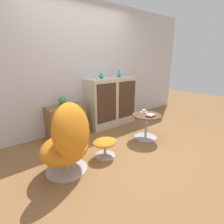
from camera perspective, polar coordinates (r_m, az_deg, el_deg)
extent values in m
plane|color=olive|center=(3.01, 3.90, -12.30)|extent=(12.00, 12.00, 0.00)
cube|color=silver|center=(3.75, -10.41, 14.13)|extent=(6.40, 0.06, 2.60)
cube|color=beige|center=(3.97, -0.39, 3.39)|extent=(1.15, 0.46, 1.07)
cube|color=#472D1E|center=(3.61, -1.66, 2.86)|extent=(0.48, 0.01, 0.81)
cube|color=#472D1E|center=(3.97, 4.97, 4.12)|extent=(0.48, 0.01, 0.81)
cube|color=brown|center=(3.52, -14.76, -2.95)|extent=(0.71, 0.41, 0.61)
cylinder|color=beige|center=(3.36, -13.22, -4.70)|extent=(0.19, 0.01, 0.19)
cylinder|color=#B7B7BC|center=(2.61, -14.53, -17.59)|extent=(0.56, 0.56, 0.02)
cylinder|color=#B7B7BC|center=(2.57, -14.67, -16.10)|extent=(0.06, 0.06, 0.14)
ellipsoid|color=orange|center=(2.45, -15.09, -11.43)|extent=(0.92, 0.89, 0.34)
ellipsoid|color=orange|center=(2.26, -12.84, -5.81)|extent=(0.84, 0.76, 0.76)
cylinder|color=#B7B7BC|center=(2.84, -2.25, -13.99)|extent=(0.32, 0.32, 0.02)
cylinder|color=#B7B7BC|center=(2.79, -2.27, -12.27)|extent=(0.04, 0.04, 0.18)
ellipsoid|color=orange|center=(2.73, -2.30, -9.83)|extent=(0.39, 0.33, 0.09)
cylinder|color=#B7B7BC|center=(3.49, 10.87, -8.06)|extent=(0.43, 0.43, 0.02)
cylinder|color=#B7B7BC|center=(3.40, 11.08, -4.62)|extent=(0.04, 0.04, 0.43)
cylinder|color=brown|center=(3.33, 11.29, -1.02)|extent=(0.54, 0.54, 0.02)
ellipsoid|color=teal|center=(3.72, -3.56, 11.55)|extent=(0.10, 0.10, 0.10)
cylinder|color=teal|center=(3.72, -3.58, 12.44)|extent=(0.03, 0.03, 0.03)
ellipsoid|color=teal|center=(4.03, 2.27, 11.97)|extent=(0.09, 0.09, 0.09)
cylinder|color=teal|center=(4.02, 2.28, 13.01)|extent=(0.03, 0.03, 0.06)
cylinder|color=#4C4C51|center=(3.41, -15.71, 2.21)|extent=(0.13, 0.13, 0.06)
sphere|color=#478E47|center=(3.39, -15.83, 3.73)|extent=(0.15, 0.15, 0.15)
cylinder|color=white|center=(3.46, 10.40, -0.08)|extent=(0.13, 0.13, 0.01)
cylinder|color=white|center=(3.45, 10.42, 0.29)|extent=(0.08, 0.08, 0.05)
cube|color=red|center=(3.24, 12.44, -1.25)|extent=(0.16, 0.14, 0.02)
cube|color=beige|center=(3.24, 12.48, -0.92)|extent=(0.16, 0.14, 0.02)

